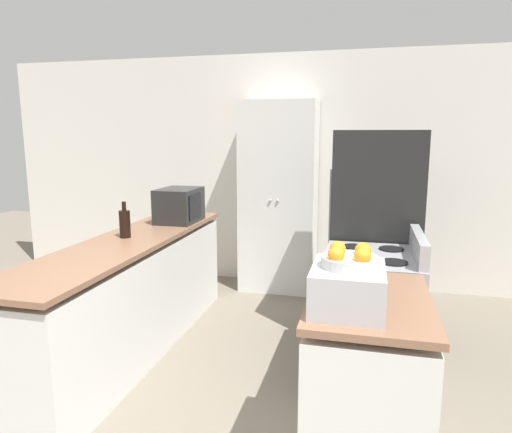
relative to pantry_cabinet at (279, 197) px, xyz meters
name	(u,v)px	position (x,y,z in m)	size (l,w,h in m)	color
wall_back	(289,171)	(0.06, 0.29, 0.27)	(7.00, 0.06, 2.60)	silver
counter_left	(130,298)	(-0.85, -1.77, -0.59)	(0.60, 2.65, 0.91)	silver
counter_right	(366,384)	(0.98, -2.63, -0.59)	(0.60, 0.92, 0.91)	silver
pantry_cabinet	(279,197)	(0.00, 0.00, 0.00)	(0.81, 0.50, 2.07)	silver
stove	(370,318)	(1.00, -1.79, -0.57)	(0.66, 0.73, 1.07)	#9E9EA3
refrigerator	(375,236)	(1.02, -0.99, -0.16)	(0.72, 0.77, 1.75)	black
microwave	(179,205)	(-0.75, -0.98, 0.03)	(0.34, 0.46, 0.31)	black
wine_bottle	(125,223)	(-0.90, -1.70, -0.01)	(0.09, 0.09, 0.29)	black
toaster_oven	(347,288)	(0.87, -2.81, -0.02)	(0.34, 0.42, 0.20)	#B2B2B7
fruit_bowl	(350,259)	(0.87, -2.81, 0.12)	(0.26, 0.26, 0.11)	silver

